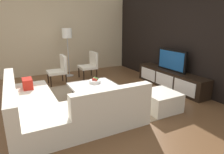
{
  "coord_description": "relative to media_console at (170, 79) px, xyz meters",
  "views": [
    {
      "loc": [
        3.94,
        -1.53,
        1.82
      ],
      "look_at": [
        -0.12,
        0.59,
        0.52
      ],
      "focal_mm": 31.11,
      "sensor_mm": 36.0,
      "label": 1
    }
  ],
  "objects": [
    {
      "name": "side_wall_left",
      "position": [
        -3.2,
        -2.2,
        1.15
      ],
      "size": [
        0.12,
        5.2,
        2.8
      ],
      "primitive_type": "cube",
      "color": "#C6B28E",
      "rests_on": "ground"
    },
    {
      "name": "fruit_bowl",
      "position": [
        -0.28,
        -2.19,
        0.18
      ],
      "size": [
        0.28,
        0.28,
        0.13
      ],
      "color": "silver",
      "rests_on": "coffee_table"
    },
    {
      "name": "coffee_table",
      "position": [
        -0.1,
        -2.3,
        -0.05
      ],
      "size": [
        1.04,
        1.05,
        0.38
      ],
      "color": "black",
      "rests_on": "ground"
    },
    {
      "name": "media_console",
      "position": [
        0.0,
        0.0,
        0.0
      ],
      "size": [
        2.37,
        0.45,
        0.5
      ],
      "color": "black",
      "rests_on": "ground"
    },
    {
      "name": "television",
      "position": [
        0.0,
        0.0,
        0.55
      ],
      "size": [
        1.02,
        0.06,
        0.6
      ],
      "color": "black",
      "rests_on": "media_console"
    },
    {
      "name": "accent_chair_near",
      "position": [
        -1.81,
        -2.7,
        0.24
      ],
      "size": [
        0.53,
        0.53,
        0.87
      ],
      "rotation": [
        0.0,
        0.0,
        0.03
      ],
      "color": "black",
      "rests_on": "ground"
    },
    {
      "name": "floor_lamp",
      "position": [
        -2.56,
        -2.22,
        1.12
      ],
      "size": [
        0.32,
        0.32,
        1.63
      ],
      "color": "#A5A5AA",
      "rests_on": "ground"
    },
    {
      "name": "accent_chair_far",
      "position": [
        -2.0,
        -1.64,
        0.24
      ],
      "size": [
        0.57,
        0.53,
        0.87
      ],
      "rotation": [
        0.0,
        0.0,
        -0.17
      ],
      "color": "black",
      "rests_on": "ground"
    },
    {
      "name": "sectional_couch",
      "position": [
        0.51,
        -3.29,
        0.02
      ],
      "size": [
        2.44,
        2.3,
        0.79
      ],
      "color": "silver",
      "rests_on": "ground"
    },
    {
      "name": "ground_plane",
      "position": [
        0.0,
        -2.4,
        -0.25
      ],
      "size": [
        14.0,
        14.0,
        0.0
      ],
      "primitive_type": "plane",
      "color": "brown"
    },
    {
      "name": "area_rug",
      "position": [
        -0.1,
        -2.4,
        -0.24
      ],
      "size": [
        2.96,
        2.46,
        0.01
      ],
      "primitive_type": "cube",
      "color": "gray",
      "rests_on": "ground"
    },
    {
      "name": "ottoman",
      "position": [
        1.02,
        -1.25,
        -0.05
      ],
      "size": [
        0.7,
        0.7,
        0.4
      ],
      "primitive_type": "cube",
      "color": "silver",
      "rests_on": "ground"
    },
    {
      "name": "feature_wall_back",
      "position": [
        0.0,
        0.3,
        1.15
      ],
      "size": [
        6.4,
        0.12,
        2.8
      ],
      "primitive_type": "cube",
      "color": "black",
      "rests_on": "ground"
    }
  ]
}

